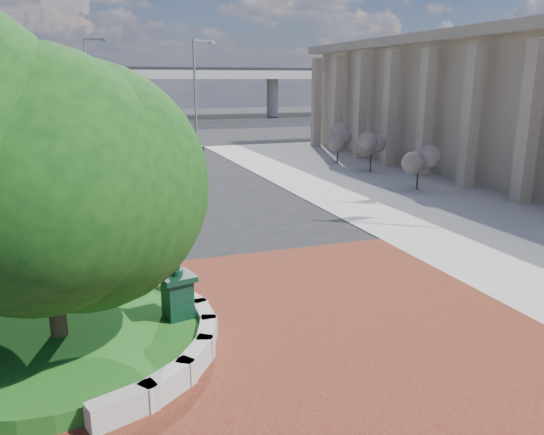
{
  "coord_description": "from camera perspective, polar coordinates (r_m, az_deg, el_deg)",
  "views": [
    {
      "loc": [
        -4.18,
        -11.48,
        5.79
      ],
      "look_at": [
        0.45,
        1.5,
        2.2
      ],
      "focal_mm": 35.0,
      "sensor_mm": 36.0,
      "label": 1
    }
  ],
  "objects": [
    {
      "name": "tree_planter",
      "position": [
        11.69,
        -23.39,
        3.23
      ],
      "size": [
        5.2,
        5.2,
        6.33
      ],
      "color": "#38281C",
      "rests_on": "ground"
    },
    {
      "name": "plaza",
      "position": [
        12.67,
        1.91,
        -12.49
      ],
      "size": [
        12.0,
        12.0,
        0.04
      ],
      "primitive_type": "cube",
      "color": "maroon",
      "rests_on": "ground"
    },
    {
      "name": "parked_car",
      "position": [
        47.34,
        -14.74,
        8.02
      ],
      "size": [
        2.35,
        4.61,
        1.5
      ],
      "primitive_type": "imported",
      "rotation": [
        0.0,
        0.0,
        -0.13
      ],
      "color": "#541C0C",
      "rests_on": "ground"
    },
    {
      "name": "overpass",
      "position": [
        81.58,
        -17.45,
        14.48
      ],
      "size": [
        90.0,
        12.0,
        7.5
      ],
      "color": "#9E9B93",
      "rests_on": "ground"
    },
    {
      "name": "street_lamp_far",
      "position": [
        50.78,
        -18.98,
        13.42
      ],
      "size": [
        1.95,
        1.02,
        9.25
      ],
      "color": "slate",
      "rests_on": "ground"
    },
    {
      "name": "shrub_near",
      "position": [
        29.4,
        15.49,
        5.87
      ],
      "size": [
        1.2,
        1.2,
        2.2
      ],
      "color": "#38281C",
      "rests_on": "ground"
    },
    {
      "name": "grass_bed",
      "position": [
        12.79,
        -21.77,
        -12.43
      ],
      "size": [
        6.1,
        6.1,
        0.4
      ],
      "primitive_type": "cylinder",
      "color": "#1B4F16",
      "rests_on": "ground"
    },
    {
      "name": "tree_street",
      "position": [
        29.59,
        -19.48,
        8.84
      ],
      "size": [
        4.4,
        4.4,
        5.45
      ],
      "color": "#38281C",
      "rests_on": "ground"
    },
    {
      "name": "post_clock",
      "position": [
        12.03,
        -10.53,
        0.04
      ],
      "size": [
        1.23,
        1.23,
        5.12
      ],
      "color": "black",
      "rests_on": "ground"
    },
    {
      "name": "street_lamp_near",
      "position": [
        37.77,
        -8.01,
        13.16
      ],
      "size": [
        1.79,
        0.87,
        8.41
      ],
      "color": "slate",
      "rests_on": "ground"
    },
    {
      "name": "shrub_mid",
      "position": [
        34.58,
        10.63,
        7.38
      ],
      "size": [
        1.2,
        1.2,
        2.2
      ],
      "color": "#38281C",
      "rests_on": "ground"
    },
    {
      "name": "planter_wall",
      "position": [
        12.82,
        -11.35,
        -11.2
      ],
      "size": [
        2.96,
        6.77,
        0.54
      ],
      "color": "#9E9B93",
      "rests_on": "ground"
    },
    {
      "name": "sidewalk",
      "position": [
        30.03,
        23.12,
        2.34
      ],
      "size": [
        20.0,
        50.0,
        0.04
      ],
      "primitive_type": "cube",
      "color": "#9E9B93",
      "rests_on": "ground"
    },
    {
      "name": "ground",
      "position": [
        13.51,
        0.33,
        -10.75
      ],
      "size": [
        200.0,
        200.0,
        0.0
      ],
      "primitive_type": "plane",
      "color": "black",
      "rests_on": "ground"
    },
    {
      "name": "shrub_far",
      "position": [
        38.27,
        7.11,
        8.19
      ],
      "size": [
        1.2,
        1.2,
        2.2
      ],
      "color": "#38281C",
      "rests_on": "ground"
    }
  ]
}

